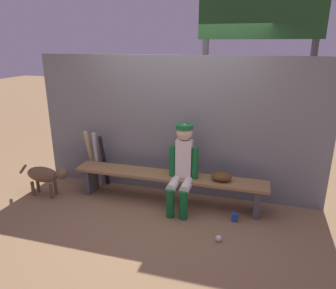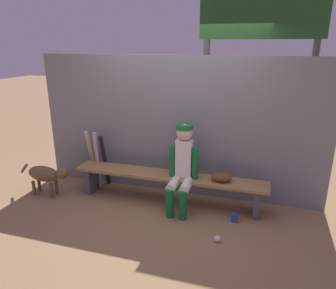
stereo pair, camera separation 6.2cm
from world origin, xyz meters
name	(u,v)px [view 1 (the left image)]	position (x,y,z in m)	size (l,w,h in m)	color
ground_plane	(168,202)	(0.00, 0.00, 0.00)	(30.00, 30.00, 0.00)	olive
chainlink_fence	(175,127)	(0.00, 0.38, 1.03)	(4.31, 0.03, 2.07)	slate
dugout_bench	(168,180)	(0.00, 0.00, 0.35)	(2.79, 0.36, 0.44)	olive
player_seated	(182,166)	(0.23, -0.11, 0.64)	(0.41, 0.55, 1.19)	silver
baseball_glove	(221,177)	(0.75, 0.00, 0.50)	(0.28, 0.20, 0.12)	#593819
bat_aluminum_black	(104,161)	(-1.13, 0.23, 0.44)	(0.06, 0.06, 0.88)	black
bat_aluminum_silver	(97,160)	(-1.24, 0.20, 0.46)	(0.06, 0.06, 0.92)	#B7B7BC
bat_wood_natural	(91,157)	(-1.39, 0.30, 0.45)	(0.06, 0.06, 0.91)	tan
baseball	(218,238)	(0.83, -0.75, 0.04)	(0.07, 0.07, 0.07)	white
cup_on_ground	(234,217)	(0.98, -0.25, 0.06)	(0.08, 0.08, 0.11)	#1E47AD
cup_on_bench	(194,173)	(0.38, 0.03, 0.49)	(0.08, 0.08, 0.11)	silver
scoreboard	(263,30)	(1.13, 1.21, 2.41)	(2.11, 0.27, 3.46)	#3F3F42
dog	(46,175)	(-1.82, -0.31, 0.34)	(0.84, 0.20, 0.49)	brown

